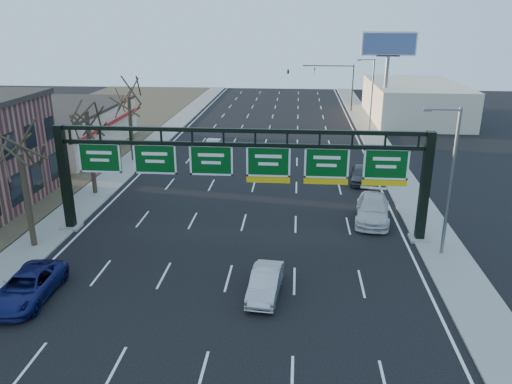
# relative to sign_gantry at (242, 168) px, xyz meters

# --- Properties ---
(ground) EXTENTS (160.00, 160.00, 0.00)m
(ground) POSITION_rel_sign_gantry_xyz_m (-0.16, -8.00, -4.63)
(ground) COLOR black
(ground) RESTS_ON ground
(sidewalk_left) EXTENTS (3.00, 120.00, 0.12)m
(sidewalk_left) POSITION_rel_sign_gantry_xyz_m (-12.96, 12.00, -4.57)
(sidewalk_left) COLOR gray
(sidewalk_left) RESTS_ON ground
(sidewalk_right) EXTENTS (3.00, 120.00, 0.12)m
(sidewalk_right) POSITION_rel_sign_gantry_xyz_m (12.64, 12.00, -4.57)
(sidewalk_right) COLOR gray
(sidewalk_right) RESTS_ON ground
(lane_markings) EXTENTS (21.60, 120.00, 0.01)m
(lane_markings) POSITION_rel_sign_gantry_xyz_m (-0.16, 12.00, -4.62)
(lane_markings) COLOR white
(lane_markings) RESTS_ON ground
(sign_gantry) EXTENTS (24.60, 1.20, 7.20)m
(sign_gantry) POSITION_rel_sign_gantry_xyz_m (0.00, 0.00, 0.00)
(sign_gantry) COLOR black
(sign_gantry) RESTS_ON ground
(cream_strip) EXTENTS (10.90, 18.40, 4.70)m
(cream_strip) POSITION_rel_sign_gantry_xyz_m (-21.64, 21.00, -2.27)
(cream_strip) COLOR beige
(cream_strip) RESTS_ON ground
(building_right_distant) EXTENTS (12.00, 20.00, 5.00)m
(building_right_distant) POSITION_rel_sign_gantry_xyz_m (19.84, 42.00, -2.13)
(building_right_distant) COLOR beige
(building_right_distant) RESTS_ON ground
(tree_gantry) EXTENTS (3.60, 3.60, 8.48)m
(tree_gantry) POSITION_rel_sign_gantry_xyz_m (-12.96, -3.00, 2.48)
(tree_gantry) COLOR #30271A
(tree_gantry) RESTS_ON sidewalk_left
(tree_mid) EXTENTS (3.60, 3.60, 9.24)m
(tree_mid) POSITION_rel_sign_gantry_xyz_m (-12.96, 7.00, 3.23)
(tree_mid) COLOR #30271A
(tree_mid) RESTS_ON sidewalk_left
(tree_far) EXTENTS (3.60, 3.60, 8.86)m
(tree_far) POSITION_rel_sign_gantry_xyz_m (-12.96, 17.00, 2.86)
(tree_far) COLOR #30271A
(tree_far) RESTS_ON sidewalk_left
(streetlight_near) EXTENTS (2.15, 0.22, 9.00)m
(streetlight_near) POSITION_rel_sign_gantry_xyz_m (12.31, -2.00, 0.45)
(streetlight_near) COLOR slate
(streetlight_near) RESTS_ON sidewalk_right
(streetlight_far) EXTENTS (2.15, 0.22, 9.00)m
(streetlight_far) POSITION_rel_sign_gantry_xyz_m (12.31, 32.00, 0.45)
(streetlight_far) COLOR slate
(streetlight_far) RESTS_ON sidewalk_right
(billboard_right) EXTENTS (7.00, 0.50, 12.00)m
(billboard_right) POSITION_rel_sign_gantry_xyz_m (14.84, 36.98, 4.43)
(billboard_right) COLOR slate
(billboard_right) RESTS_ON ground
(traffic_signal_mast) EXTENTS (10.16, 0.54, 7.00)m
(traffic_signal_mast) POSITION_rel_sign_gantry_xyz_m (5.53, 47.00, 0.87)
(traffic_signal_mast) COLOR black
(traffic_signal_mast) RESTS_ON ground
(car_blue_suv) EXTENTS (2.48, 5.24, 1.45)m
(car_blue_suv) POSITION_rel_sign_gantry_xyz_m (-10.10, -9.01, -3.91)
(car_blue_suv) COLOR #131854
(car_blue_suv) RESTS_ON ground
(car_silver_sedan) EXTENTS (1.83, 4.28, 1.37)m
(car_silver_sedan) POSITION_rel_sign_gantry_xyz_m (2.00, -7.58, -3.94)
(car_silver_sedan) COLOR #A5A5AA
(car_silver_sedan) RESTS_ON ground
(car_white_wagon) EXTENTS (3.10, 5.96, 1.65)m
(car_white_wagon) POSITION_rel_sign_gantry_xyz_m (8.95, 3.21, -3.80)
(car_white_wagon) COLOR silver
(car_white_wagon) RESTS_ON ground
(car_grey_far) EXTENTS (2.18, 4.45, 1.46)m
(car_grey_far) POSITION_rel_sign_gantry_xyz_m (9.09, 11.87, -3.90)
(car_grey_far) COLOR #3E4143
(car_grey_far) RESTS_ON ground
(car_silver_distant) EXTENTS (1.76, 4.25, 1.37)m
(car_silver_distant) POSITION_rel_sign_gantry_xyz_m (-5.47, 21.00, -3.95)
(car_silver_distant) COLOR #B3B3B8
(car_silver_distant) RESTS_ON ground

